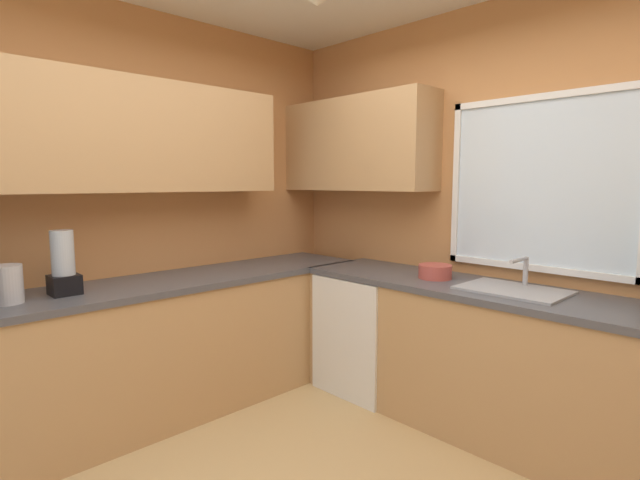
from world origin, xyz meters
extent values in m
cube|color=#C6844C|center=(0.00, 1.72, 1.33)|extent=(3.77, 0.06, 2.66)
cube|color=#C6844C|center=(-1.86, 0.00, 1.33)|extent=(0.06, 3.50, 2.66)
cube|color=silver|center=(0.18, 1.68, 1.50)|extent=(1.07, 0.02, 0.98)
cube|color=white|center=(0.18, 1.67, 2.01)|extent=(1.15, 0.04, 0.04)
cube|color=white|center=(0.18, 1.67, 0.99)|extent=(1.15, 0.04, 0.04)
cube|color=white|center=(-0.37, 1.67, 1.50)|extent=(0.04, 0.04, 1.06)
cube|color=tan|center=(-1.67, -0.20, 1.80)|extent=(0.32, 2.36, 0.70)
cube|color=tan|center=(-1.16, 1.53, 1.80)|extent=(1.32, 0.32, 0.70)
cube|color=tan|center=(-1.52, 0.00, 0.43)|extent=(0.62, 3.08, 0.85)
cube|color=#4C4C51|center=(-1.52, 0.00, 0.87)|extent=(0.65, 3.11, 0.04)
cube|color=tan|center=(0.21, 1.38, 0.43)|extent=(2.83, 0.62, 0.85)
cube|color=#4C4C51|center=(0.21, 1.38, 0.87)|extent=(2.86, 0.65, 0.04)
cube|color=white|center=(-0.86, 1.35, 0.42)|extent=(0.60, 0.60, 0.85)
cylinder|color=#B7B7BC|center=(-1.50, -0.78, 0.99)|extent=(0.15, 0.15, 0.20)
cube|color=#9EA0A5|center=(0.18, 1.38, 0.89)|extent=(0.57, 0.40, 0.02)
cylinder|color=#B7B7BC|center=(0.18, 1.54, 0.98)|extent=(0.03, 0.03, 0.18)
cylinder|color=#B7B7BC|center=(0.18, 1.44, 1.07)|extent=(0.02, 0.20, 0.02)
cylinder|color=#B74C42|center=(-0.34, 1.38, 0.94)|extent=(0.21, 0.21, 0.09)
cube|color=black|center=(-1.52, -0.50, 0.95)|extent=(0.15, 0.15, 0.11)
cylinder|color=#B2BCC6|center=(-1.52, -0.50, 1.13)|extent=(0.12, 0.12, 0.25)
camera|label=1|loc=(1.37, -1.30, 1.51)|focal=27.09mm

